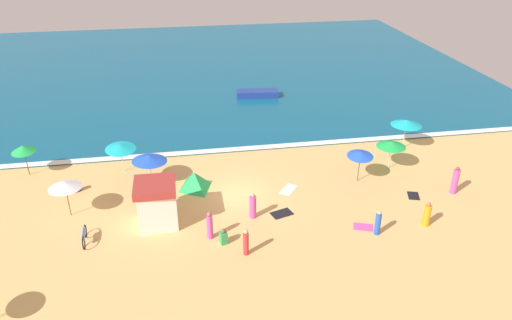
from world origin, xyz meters
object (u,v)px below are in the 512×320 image
beach_umbrella_4 (360,154)px  beach_umbrella_7 (391,144)px  beachgoer_4 (427,215)px  beachgoer_6 (246,242)px  lifeguard_cabana (156,203)px  beach_umbrella_1 (65,185)px  beachgoer_7 (455,181)px  parked_bicycle (84,236)px  beach_umbrella_3 (120,147)px  beach_tent (195,180)px  beach_umbrella_6 (149,159)px  beach_umbrella_5 (23,149)px  beachgoer_5 (223,237)px  beachgoer_2 (210,226)px  small_boat_0 (258,94)px  beachgoer_0 (77,187)px  beach_umbrella_2 (407,123)px  beachgoer_1 (378,223)px  beachgoer_3 (253,206)px

beach_umbrella_4 → beach_umbrella_7: beach_umbrella_4 is taller
beachgoer_4 → beachgoer_6: beachgoer_6 is taller
lifeguard_cabana → beach_umbrella_1: 5.45m
lifeguard_cabana → beachgoer_7: bearing=0.8°
parked_bicycle → beachgoer_6: beachgoer_6 is taller
lifeguard_cabana → beach_umbrella_3: lifeguard_cabana is taller
beach_tent → beach_umbrella_6: bearing=156.4°
beach_umbrella_5 → beachgoer_7: 28.23m
beachgoer_5 → beach_umbrella_1: bearing=153.9°
beachgoer_2 → beachgoer_4: 12.31m
beach_umbrella_4 → small_boat_0: 17.45m
beach_umbrella_3 → beachgoer_5: bearing=-57.3°
beachgoer_0 → beachgoer_4: 21.60m
beach_umbrella_2 → beach_umbrella_5: (-27.01, 0.33, -0.09)m
beach_umbrella_6 → beachgoer_2: (3.31, -6.75, -0.98)m
beach_umbrella_2 → beachgoer_5: beach_umbrella_2 is taller
small_boat_0 → beachgoer_6: bearing=-101.3°
parked_bicycle → beachgoer_1: bearing=-7.0°
beachgoer_0 → beach_umbrella_1: bearing=-88.6°
beach_umbrella_3 → beachgoer_3: (7.92, -7.07, -1.10)m
lifeguard_cabana → parked_bicycle: 4.20m
beachgoer_4 → beachgoer_5: bearing=178.7°
beach_umbrella_6 → small_boat_0: 17.80m
beach_umbrella_1 → beach_umbrella_2: bearing=12.7°
beach_umbrella_7 → beachgoer_0: beach_umbrella_7 is taller
beachgoer_0 → beachgoer_2: (8.04, -6.43, 0.47)m
beachgoer_5 → parked_bicycle: bearing=169.4°
beach_umbrella_2 → beach_umbrella_4: bearing=-140.8°
beach_umbrella_5 → beach_umbrella_6: size_ratio=0.85×
beach_umbrella_4 → beachgoer_6: beach_umbrella_4 is taller
beach_umbrella_7 → beachgoer_7: size_ratio=1.29×
beachgoer_3 → small_boat_0: beachgoer_3 is taller
beachgoer_4 → parked_bicycle: bearing=175.1°
beach_umbrella_7 → beachgoer_6: size_ratio=1.55×
lifeguard_cabana → beachgoer_7: size_ratio=1.41×
beach_umbrella_2 → small_boat_0: bearing=125.3°
beach_umbrella_4 → parked_bicycle: beach_umbrella_4 is taller
beach_umbrella_3 → beach_umbrella_7: beach_umbrella_3 is taller
beach_umbrella_2 → beachgoer_7: (0.30, -6.71, -1.20)m
beach_umbrella_3 → small_boat_0: size_ratio=0.65×
beach_umbrella_6 → beachgoer_6: beach_umbrella_6 is taller
beach_umbrella_5 → beachgoer_3: (14.24, -7.61, -1.24)m
beachgoer_4 → beach_umbrella_7: bearing=84.4°
beach_umbrella_5 → beach_umbrella_6: beach_umbrella_5 is taller
lifeguard_cabana → beach_umbrella_1: (-5.13, 1.70, 0.71)m
lifeguard_cabana → beach_umbrella_7: (15.79, 4.04, 0.53)m
parked_bicycle → beachgoer_0: 5.80m
beachgoer_6 → beachgoer_3: bearing=74.8°
beach_tent → beachgoer_3: beachgoer_3 is taller
lifeguard_cabana → beachgoer_2: size_ratio=1.59×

